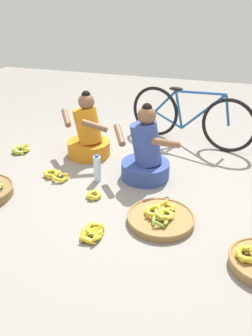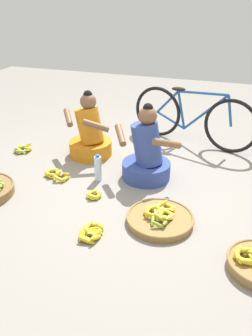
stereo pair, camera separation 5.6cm
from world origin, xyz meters
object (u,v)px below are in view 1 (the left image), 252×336
(vendor_woman_behind, at_px, (88,135))
(vendor_woman_front, at_px, (146,155))
(bicycle_leaning, at_px, (190,117))
(water_bottle, at_px, (97,168))
(loose_bananas_near_bicycle, at_px, (20,150))
(banana_basket_front_center, at_px, (161,217))
(loose_bananas_near_vendor, at_px, (94,195))
(loose_bananas_back_left, at_px, (55,175))
(loose_bananas_back_center, at_px, (92,233))

(vendor_woman_behind, bearing_deg, vendor_woman_front, -22.75)
(vendor_woman_front, relative_size, bicycle_leaning, 0.50)
(vendor_woman_front, distance_m, water_bottle, 0.53)
(loose_bananas_near_bicycle, height_order, water_bottle, water_bottle)
(banana_basket_front_center, distance_m, loose_bananas_near_vendor, 0.74)
(loose_bananas_near_vendor, xyz_separation_m, water_bottle, (-0.09, 0.34, 0.11))
(vendor_woman_front, bearing_deg, banana_basket_front_center, -65.38)
(vendor_woman_front, distance_m, bicycle_leaning, 1.14)
(bicycle_leaning, bearing_deg, loose_bananas_near_vendor, -112.09)
(vendor_woman_behind, relative_size, loose_bananas_back_left, 2.47)
(bicycle_leaning, height_order, loose_bananas_near_vendor, bicycle_leaning)
(bicycle_leaning, xyz_separation_m, loose_bananas_near_vendor, (-0.67, -1.65, -0.33))
(loose_bananas_back_left, bearing_deg, bicycle_leaning, 49.05)
(loose_bananas_back_left, bearing_deg, water_bottle, 11.46)
(loose_bananas_near_bicycle, relative_size, water_bottle, 0.84)
(banana_basket_front_center, xyz_separation_m, loose_bananas_back_center, (-0.50, -0.36, -0.01))
(bicycle_leaning, xyz_separation_m, water_bottle, (-0.76, -1.32, -0.22))
(vendor_woman_behind, distance_m, loose_bananas_near_vendor, 1.02)
(loose_bananas_back_left, xyz_separation_m, loose_bananas_near_vendor, (0.55, -0.24, -0.00))
(vendor_woman_behind, height_order, loose_bananas_back_left, vendor_woman_behind)
(water_bottle, bearing_deg, banana_basket_front_center, -32.82)
(water_bottle, bearing_deg, vendor_woman_front, 25.23)
(loose_bananas_back_center, bearing_deg, vendor_woman_behind, 114.23)
(banana_basket_front_center, relative_size, loose_bananas_near_vendor, 3.31)
(vendor_woman_behind, bearing_deg, loose_bananas_near_vendor, -64.15)
(vendor_woman_behind, height_order, loose_bananas_back_center, vendor_woman_behind)
(vendor_woman_front, xyz_separation_m, loose_bananas_back_center, (-0.16, -1.11, -0.24))
(banana_basket_front_center, bearing_deg, loose_bananas_back_center, -143.83)
(loose_bananas_near_vendor, bearing_deg, vendor_woman_front, 56.12)
(vendor_woman_front, distance_m, loose_bananas_near_vendor, 0.71)
(vendor_woman_behind, bearing_deg, water_bottle, -58.62)
(vendor_woman_front, xyz_separation_m, loose_bananas_near_vendor, (-0.37, -0.56, -0.24))
(bicycle_leaning, bearing_deg, banana_basket_front_center, -88.67)
(vendor_woman_front, height_order, loose_bananas_back_center, vendor_woman_front)
(water_bottle, bearing_deg, loose_bananas_near_vendor, -74.56)
(vendor_woman_behind, height_order, water_bottle, vendor_woman_behind)
(loose_bananas_back_left, distance_m, water_bottle, 0.48)
(bicycle_leaning, height_order, loose_bananas_near_bicycle, bicycle_leaning)
(loose_bananas_near_bicycle, bearing_deg, loose_bananas_back_left, -32.08)
(bicycle_leaning, xyz_separation_m, loose_bananas_near_bicycle, (-1.96, -0.95, -0.33))
(vendor_woman_behind, bearing_deg, loose_bananas_back_center, -65.77)
(loose_bananas_near_vendor, bearing_deg, loose_bananas_back_left, 156.13)
(bicycle_leaning, bearing_deg, water_bottle, -120.14)
(loose_bananas_back_left, bearing_deg, vendor_woman_behind, 79.80)
(water_bottle, bearing_deg, vendor_woman_behind, 121.38)
(vendor_woman_behind, xyz_separation_m, loose_bananas_back_center, (0.65, -1.44, -0.23))
(loose_bananas_back_center, bearing_deg, loose_bananas_near_bicycle, 140.19)
(vendor_woman_front, relative_size, water_bottle, 2.78)
(bicycle_leaning, relative_size, water_bottle, 5.54)
(loose_bananas_back_left, bearing_deg, banana_basket_front_center, -18.66)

